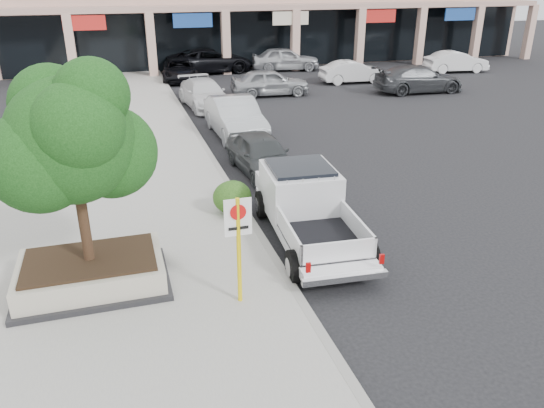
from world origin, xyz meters
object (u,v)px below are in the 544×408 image
(curb_car_a, at_px, (262,154))
(planter_tree, at_px, (79,138))
(lot_car_e, at_px, (285,59))
(lot_car_b, at_px, (353,72))
(planter, at_px, (92,273))
(pickup_truck, at_px, (310,210))
(lot_car_f, at_px, (456,62))
(lot_car_a, at_px, (270,82))
(lot_car_d, at_px, (210,61))
(curb_car_b, at_px, (235,117))
(curb_car_c, at_px, (204,94))
(no_parking_sign, at_px, (238,237))
(curb_car_d, at_px, (180,70))
(lot_car_c, at_px, (418,79))

(curb_car_a, bearing_deg, planter_tree, -136.53)
(lot_car_e, bearing_deg, lot_car_b, -146.25)
(planter, relative_size, lot_car_b, 0.77)
(planter_tree, bearing_deg, pickup_truck, 8.17)
(lot_car_b, height_order, lot_car_f, lot_car_f)
(lot_car_e, distance_m, lot_car_f, 12.07)
(curb_car_a, bearing_deg, planter, -136.51)
(lot_car_a, bearing_deg, planter, 157.23)
(pickup_truck, bearing_deg, curb_car_a, 91.62)
(curb_car_a, relative_size, lot_car_f, 0.92)
(planter_tree, xyz_separation_m, lot_car_d, (7.55, 26.89, -2.58))
(curb_car_a, bearing_deg, lot_car_f, 35.74)
(curb_car_b, xyz_separation_m, lot_car_b, (9.96, 9.76, -0.13))
(planter, distance_m, lot_car_a, 20.81)
(lot_car_b, xyz_separation_m, lot_car_e, (-2.65, 5.75, 0.14))
(curb_car_c, distance_m, lot_car_e, 12.39)
(no_parking_sign, height_order, curb_car_d, no_parking_sign)
(pickup_truck, xyz_separation_m, lot_car_a, (4.18, 17.60, -0.11))
(pickup_truck, bearing_deg, lot_car_d, 88.89)
(lot_car_d, bearing_deg, no_parking_sign, 166.55)
(lot_car_c, bearing_deg, lot_car_d, 47.92)
(pickup_truck, relative_size, lot_car_a, 1.24)
(lot_car_e, bearing_deg, planter_tree, 162.87)
(curb_car_a, bearing_deg, lot_car_b, 50.26)
(lot_car_a, distance_m, lot_car_e, 8.69)
(lot_car_f, bearing_deg, curb_car_c, 113.18)
(curb_car_d, bearing_deg, pickup_truck, -82.96)
(planter_tree, bearing_deg, lot_car_b, 52.89)
(planter_tree, distance_m, lot_car_d, 28.05)
(curb_car_b, distance_m, curb_car_d, 13.76)
(lot_car_e, bearing_deg, planter, 162.77)
(lot_car_c, relative_size, lot_car_d, 0.88)
(no_parking_sign, relative_size, curb_car_b, 0.46)
(no_parking_sign, relative_size, pickup_truck, 0.42)
(lot_car_d, xyz_separation_m, lot_car_e, (5.34, -0.59, -0.00))
(curb_car_a, relative_size, curb_car_b, 0.81)
(curb_car_c, bearing_deg, curb_car_d, 86.10)
(curb_car_d, xyz_separation_m, lot_car_e, (7.78, 1.76, 0.16))
(curb_car_d, bearing_deg, lot_car_a, -48.63)
(no_parking_sign, distance_m, lot_car_e, 29.71)
(planter, bearing_deg, lot_car_a, 62.78)
(curb_car_a, bearing_deg, curb_car_d, 86.20)
(no_parking_sign, bearing_deg, planter, 153.28)
(planter, bearing_deg, curb_car_c, 71.97)
(pickup_truck, bearing_deg, no_parking_sign, -131.50)
(no_parking_sign, xyz_separation_m, curb_car_b, (2.80, 12.42, -0.82))
(lot_car_b, xyz_separation_m, lot_car_f, (8.68, 1.59, 0.03))
(lot_car_a, bearing_deg, no_parking_sign, 166.18)
(curb_car_b, xyz_separation_m, curb_car_c, (-0.30, 5.72, -0.12))
(planter, relative_size, curb_car_c, 0.67)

